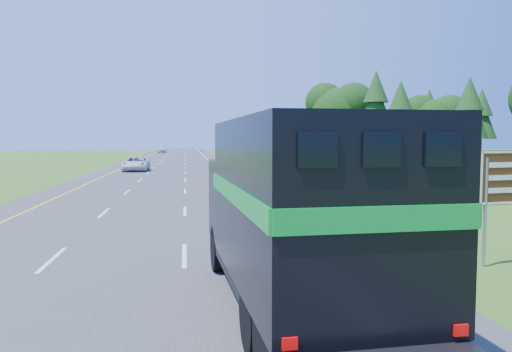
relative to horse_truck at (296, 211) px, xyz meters
The scene contains 7 objects.
road 44.36m from the horse_truck, 95.15° to the left, with size 15.00×260.00×0.04m, color #38383A.
lane_markings 44.36m from the horse_truck, 95.15° to the left, with size 11.15×260.00×0.01m.
horse_truck is the anchor object (origin of this frame).
white_suv 45.35m from the horse_truck, 99.27° to the left, with size 2.59×5.61×1.56m, color silver.
far_car 115.73m from the horse_truck, 93.86° to the left, with size 1.82×4.53×1.54m, color silver.
exit_sign 7.21m from the horse_truck, 24.45° to the left, with size 2.02×0.37×3.46m.
delineator 11.90m from the horse_truck, 60.75° to the left, with size 0.08×0.05×1.01m.
Camera 1 is at (1.90, -3.38, 3.40)m, focal length 35.00 mm.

